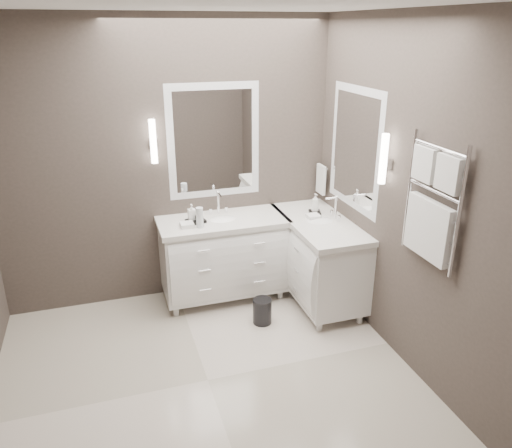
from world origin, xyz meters
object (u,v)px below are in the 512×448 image
object	(u,v)px
vanity_right	(318,255)
vanity_back	(223,253)
towel_ladder	(431,209)
waste_bin	(262,311)

from	to	relation	value
vanity_right	vanity_back	bearing A→B (deg)	159.62
towel_ladder	vanity_right	bearing A→B (deg)	99.84
vanity_back	towel_ladder	world-z (taller)	towel_ladder
towel_ladder	waste_bin	distance (m)	1.87
waste_bin	vanity_back	bearing A→B (deg)	110.38
vanity_back	waste_bin	distance (m)	0.72
vanity_back	waste_bin	bearing A→B (deg)	-69.62
vanity_right	waste_bin	xyz separation A→B (m)	(-0.66, -0.25, -0.36)
vanity_back	waste_bin	world-z (taller)	vanity_back
vanity_back	towel_ladder	distance (m)	2.16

